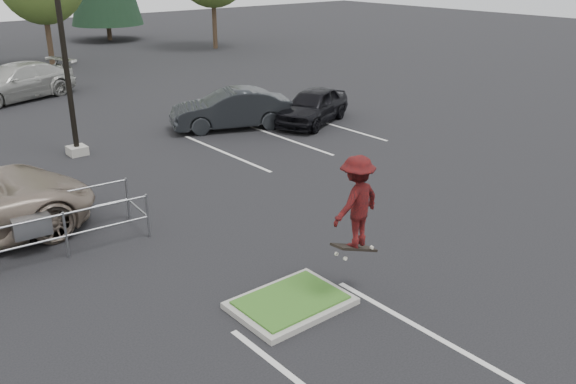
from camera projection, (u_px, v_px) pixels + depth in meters
ground at (291, 306)px, 11.83m from camera, size 120.00×120.00×0.00m
grass_median at (291, 302)px, 11.81m from camera, size 2.20×1.60×0.16m
stall_lines at (97, 225)px, 15.37m from camera, size 22.62×17.60×0.01m
light_pole at (60, 16)px, 19.11m from camera, size 0.70×0.60×10.12m
cart_corral at (37, 224)px, 13.77m from camera, size 4.00×1.75×1.10m
skateboarder at (356, 203)px, 11.46m from camera, size 1.25×0.81×2.10m
car_r_charc at (231, 109)px, 23.68m from camera, size 4.89×3.23×1.52m
car_r_black at (313, 106)px, 24.43m from camera, size 4.48×3.18×1.42m
car_far_silver at (17, 82)px, 28.34m from camera, size 6.16×3.93×1.66m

